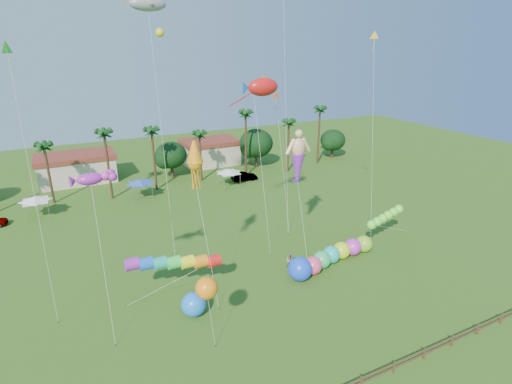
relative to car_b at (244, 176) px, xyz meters
name	(u,v)px	position (x,y,z in m)	size (l,w,h in m)	color
ground	(311,334)	(-11.60, -37.71, -0.72)	(160.00, 160.00, 0.00)	#285116
tree_line	(187,153)	(-8.03, 6.28, 3.55)	(69.46, 8.91, 11.00)	#3A2819
buildings_row	(142,162)	(-14.69, 12.29, 1.28)	(35.00, 7.00, 4.00)	beige
tent_row	(141,183)	(-17.60, -1.38, 2.03)	(31.00, 4.00, 0.60)	white
fence	(361,381)	(-11.60, -43.71, -0.11)	(36.12, 0.12, 1.00)	brown
car_b	(244,176)	(0.00, 0.00, 0.00)	(1.53, 4.40, 1.45)	#4C4C54
spectator_b	(290,261)	(-7.84, -28.12, 0.14)	(0.84, 0.66, 1.74)	gray
caterpillar_inflatable	(329,257)	(-3.94, -29.53, 0.29)	(11.94, 4.04, 2.43)	#FF437C
blue_ball	(194,304)	(-19.27, -31.06, 0.35)	(2.16, 2.16, 2.16)	#1B78FB
rainbow_tube	(192,266)	(-18.36, -28.16, 2.32)	(10.27, 2.36, 3.62)	red
green_worm	(371,225)	(2.63, -28.43, 2.20)	(10.32, 2.19, 3.56)	#63FF38
orange_ball_kite	(207,288)	(-19.48, -35.45, 4.69)	(1.98, 1.98, 6.25)	orange
merman_kite	(298,161)	(-4.87, -24.30, 9.60)	(2.75, 5.39, 13.19)	#EABB85
fish_kite	(263,87)	(-6.82, -19.84, 17.00)	(5.53, 7.06, 18.82)	red
shark_kite	(148,4)	(-17.33, -14.72, 25.13)	(5.20, 8.00, 26.77)	gray
squid_kite	(195,163)	(-17.18, -27.05, 11.63)	(1.80, 5.22, 14.44)	orange
lobster_kite	(90,179)	(-25.75, -27.43, 11.59)	(3.85, 6.04, 12.99)	purple
delta_kite_red	(276,99)	(-3.25, -16.47, 15.16)	(1.11, 5.09, 16.78)	#FB4D1B
delta_kite_yellow	(374,43)	(4.00, -24.51, 21.46)	(1.99, 4.81, 23.39)	yellow
delta_kite_green	(8,54)	(-29.84, -22.89, 20.63)	(1.00, 4.77, 22.37)	#3BF138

